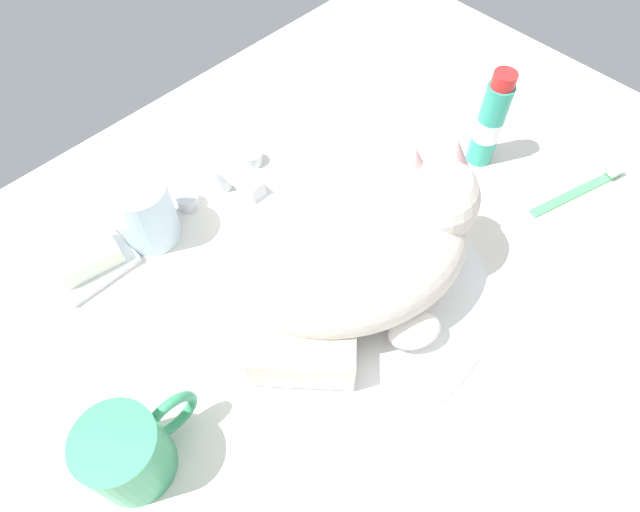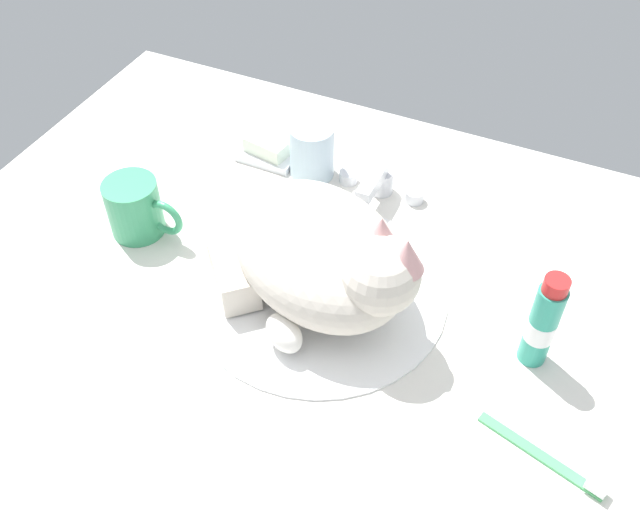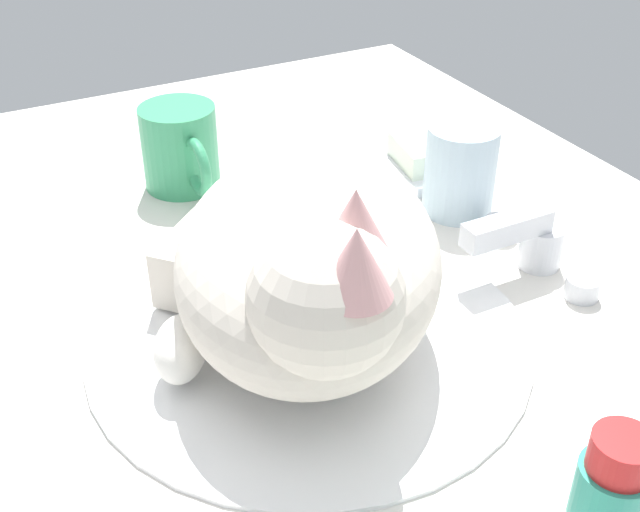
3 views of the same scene
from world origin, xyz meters
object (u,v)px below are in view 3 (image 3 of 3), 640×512
Objects in this scene: cat at (306,265)px; rinse_cup at (460,170)px; faucet at (531,244)px; coffee_mug at (181,148)px; soap_bar at (421,153)px.

rinse_cup is at bearing 118.67° from cat.
faucet is 34.60cm from coffee_mug.
coffee_mug is (-27.60, -20.81, 1.66)cm from faucet.
faucet is at bearing 37.02° from coffee_mug.
cat is 3.69× the size of rinse_cup.
faucet reaches higher than soap_bar.
coffee_mug is 24.01cm from soap_bar.
soap_bar is (-7.85, 0.97, -1.84)cm from rinse_cup.
faucet is 1.56× the size of rinse_cup.
cat is (1.04, -21.49, 5.10)cm from faucet.
cat is 28.85cm from coffee_mug.
rinse_cup reaches higher than soap_bar.
faucet is at bearing -2.70° from rinse_cup.
cat reaches higher than faucet.
coffee_mug reaches higher than soap_bar.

